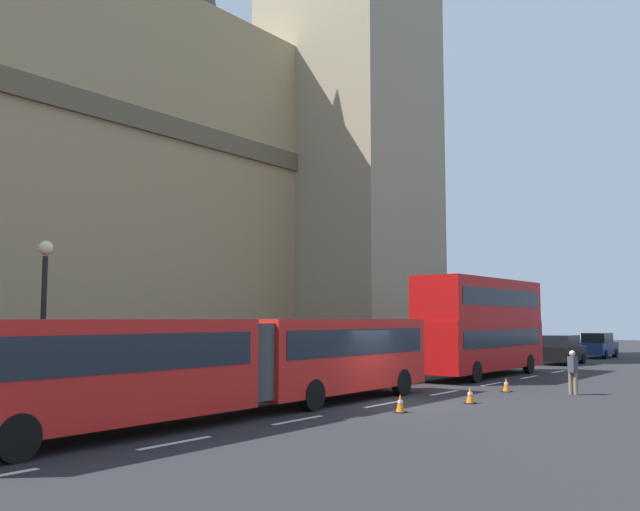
% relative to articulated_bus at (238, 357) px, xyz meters
% --- Properties ---
extents(ground_plane, '(160.00, 160.00, 0.00)m').
position_rel_articulated_bus_xyz_m(ground_plane, '(5.52, -1.99, -1.75)').
color(ground_plane, '#262628').
extents(lane_centre_marking, '(34.40, 0.16, 0.01)m').
position_rel_articulated_bus_xyz_m(lane_centre_marking, '(7.33, -1.99, -1.74)').
color(lane_centre_marking, silver).
rests_on(lane_centre_marking, ground_plane).
extents(articulated_bus, '(18.84, 2.54, 2.90)m').
position_rel_articulated_bus_xyz_m(articulated_bus, '(0.00, 0.00, 0.00)').
color(articulated_bus, red).
rests_on(articulated_bus, ground_plane).
extents(double_decker_bus, '(10.57, 2.54, 4.90)m').
position_rel_articulated_bus_xyz_m(double_decker_bus, '(17.77, 0.00, 0.96)').
color(double_decker_bus, '#B20F0F').
rests_on(double_decker_bus, ground_plane).
extents(sedan_lead, '(4.40, 1.86, 1.85)m').
position_rel_articulated_bus_xyz_m(sedan_lead, '(29.86, -0.15, -0.83)').
color(sedan_lead, black).
rests_on(sedan_lead, ground_plane).
extents(sedan_trailing, '(4.40, 1.86, 1.85)m').
position_rel_articulated_bus_xyz_m(sedan_trailing, '(38.82, 0.05, -0.83)').
color(sedan_trailing, navy).
rests_on(sedan_trailing, ground_plane).
extents(traffic_cone_west, '(0.36, 0.36, 0.58)m').
position_rel_articulated_bus_xyz_m(traffic_cone_west, '(3.62, -3.52, -1.46)').
color(traffic_cone_west, black).
rests_on(traffic_cone_west, ground_plane).
extents(traffic_cone_middle, '(0.36, 0.36, 0.58)m').
position_rel_articulated_bus_xyz_m(traffic_cone_middle, '(7.08, -4.26, -1.46)').
color(traffic_cone_middle, black).
rests_on(traffic_cone_middle, ground_plane).
extents(traffic_cone_east, '(0.36, 0.36, 0.58)m').
position_rel_articulated_bus_xyz_m(traffic_cone_east, '(11.47, -3.79, -1.46)').
color(traffic_cone_east, black).
rests_on(traffic_cone_east, ground_plane).
extents(street_lamp, '(0.44, 0.44, 5.27)m').
position_rel_articulated_bus_xyz_m(street_lamp, '(-3.71, 4.51, 1.31)').
color(street_lamp, black).
rests_on(street_lamp, ground_plane).
extents(pedestrian_near_cones, '(0.42, 0.36, 1.69)m').
position_rel_articulated_bus_xyz_m(pedestrian_near_cones, '(12.01, -6.26, -0.83)').
color(pedestrian_near_cones, '#726651').
rests_on(pedestrian_near_cones, ground_plane).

